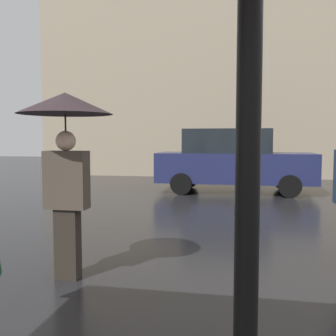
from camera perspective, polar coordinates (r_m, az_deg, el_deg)
pedestrian_with_umbrella at (r=4.34m, az=-14.88°, el=5.19°), size 1.03×1.03×2.05m
parked_car_left at (r=11.45m, az=9.54°, el=1.13°), size 4.49×1.85×1.85m
building_block at (r=17.47m, az=12.32°, el=21.11°), size 17.87×2.13×13.29m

